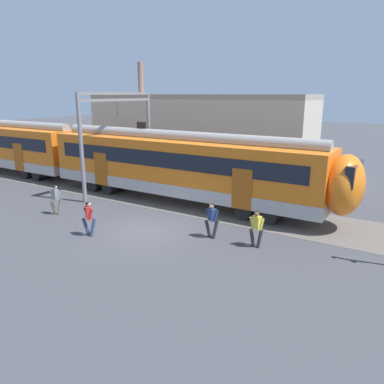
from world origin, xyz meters
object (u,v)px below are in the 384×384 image
pedestrian_navy (212,217)px  pedestrian_red (89,216)px  commuter_train (4,145)px  pedestrian_yellow (257,225)px  pedestrian_grey (56,197)px

pedestrian_navy → pedestrian_red: bearing=-150.5°
commuter_train → pedestrian_yellow: size_ratio=33.99×
pedestrian_red → pedestrian_yellow: size_ratio=1.00×
commuter_train → pedestrian_red: size_ratio=33.99×
commuter_train → pedestrian_grey: 14.85m
commuter_train → pedestrian_yellow: (24.71, -4.14, -1.26)m
pedestrian_grey → pedestrian_yellow: size_ratio=1.00×
pedestrian_navy → pedestrian_yellow: bearing=2.0°
pedestrian_grey → pedestrian_red: bearing=-18.3°
pedestrian_navy → pedestrian_yellow: same height
pedestrian_red → pedestrian_yellow: 7.66m
pedestrian_grey → pedestrian_navy: (8.93, 1.50, 0.03)m
commuter_train → pedestrian_grey: bearing=-22.7°
pedestrian_grey → pedestrian_navy: 9.05m
pedestrian_red → pedestrian_yellow: same height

